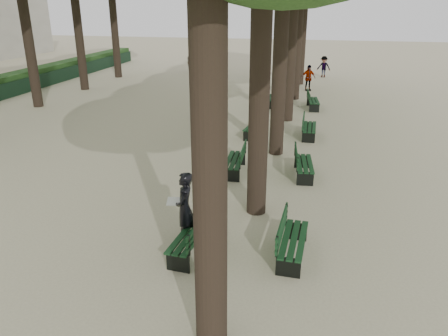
# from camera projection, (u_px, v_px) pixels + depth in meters

# --- Properties ---
(ground) EXTENTS (120.00, 120.00, 0.00)m
(ground) POSITION_uv_depth(u_px,v_px,m) (167.00, 265.00, 9.53)
(ground) COLOR #B7AE8A
(ground) RESTS_ON ground
(bench_left_0) EXTENTS (0.72, 1.84, 0.92)m
(bench_left_0) POSITION_uv_depth(u_px,v_px,m) (191.00, 242.00, 9.92)
(bench_left_0) COLOR black
(bench_left_0) RESTS_ON ground
(bench_left_1) EXTENTS (0.68, 1.83, 0.92)m
(bench_left_1) POSITION_uv_depth(u_px,v_px,m) (235.00, 165.00, 14.55)
(bench_left_1) COLOR black
(bench_left_1) RESTS_ON ground
(bench_left_2) EXTENTS (0.79, 1.86, 0.92)m
(bench_left_2) POSITION_uv_depth(u_px,v_px,m) (255.00, 130.00, 18.49)
(bench_left_2) COLOR black
(bench_left_2) RESTS_ON ground
(bench_left_3) EXTENTS (0.77, 1.85, 0.92)m
(bench_left_3) POSITION_uv_depth(u_px,v_px,m) (271.00, 101.00, 23.85)
(bench_left_3) COLOR black
(bench_left_3) RESTS_ON ground
(bench_right_0) EXTENTS (0.64, 1.82, 0.92)m
(bench_right_0) POSITION_uv_depth(u_px,v_px,m) (293.00, 246.00, 9.74)
(bench_right_0) COLOR black
(bench_right_0) RESTS_ON ground
(bench_right_1) EXTENTS (0.77, 1.85, 0.92)m
(bench_right_1) POSITION_uv_depth(u_px,v_px,m) (304.00, 169.00, 14.25)
(bench_right_1) COLOR black
(bench_right_1) RESTS_ON ground
(bench_right_2) EXTENTS (0.59, 1.81, 0.92)m
(bench_right_2) POSITION_uv_depth(u_px,v_px,m) (309.00, 131.00, 18.34)
(bench_right_2) COLOR black
(bench_right_2) RESTS_ON ground
(bench_right_3) EXTENTS (0.78, 1.85, 0.92)m
(bench_right_3) POSITION_uv_depth(u_px,v_px,m) (313.00, 104.00, 23.17)
(bench_right_3) COLOR black
(bench_right_3) RESTS_ON ground
(man_with_map) EXTENTS (0.65, 0.75, 1.78)m
(man_with_map) POSITION_uv_depth(u_px,v_px,m) (185.00, 209.00, 10.12)
(man_with_map) COLOR black
(man_with_map) RESTS_ON ground
(pedestrian_c) EXTENTS (1.00, 0.68, 1.62)m
(pedestrian_c) POSITION_uv_depth(u_px,v_px,m) (308.00, 78.00, 27.66)
(pedestrian_c) COLOR #262628
(pedestrian_c) RESTS_ON ground
(pedestrian_a) EXTENTS (0.71, 0.84, 1.63)m
(pedestrian_a) POSITION_uv_depth(u_px,v_px,m) (191.00, 62.00, 34.97)
(pedestrian_a) COLOR #262628
(pedestrian_a) RESTS_ON ground
(pedestrian_d) EXTENTS (0.96, 0.54, 1.85)m
(pedestrian_d) POSITION_uv_depth(u_px,v_px,m) (209.00, 61.00, 34.21)
(pedestrian_d) COLOR #262628
(pedestrian_d) RESTS_ON ground
(pedestrian_b) EXTENTS (1.04, 0.51, 1.55)m
(pedestrian_b) POSITION_uv_depth(u_px,v_px,m) (324.00, 67.00, 32.56)
(pedestrian_b) COLOR #262628
(pedestrian_b) RESTS_ON ground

